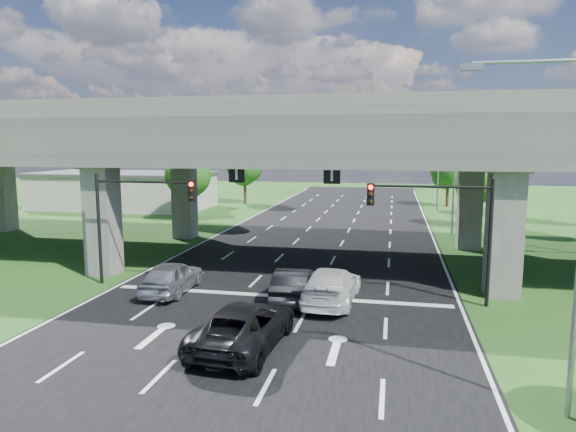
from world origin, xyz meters
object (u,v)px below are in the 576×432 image
(car_trailing, at_px, (244,326))
(car_white, at_px, (331,286))
(streetlight_near, at_px, (567,210))
(streetlight_far, at_px, (450,165))
(car_dark, at_px, (294,284))
(signal_right, at_px, (442,217))
(car_silver, at_px, (172,277))
(streetlight_beyond, at_px, (435,159))
(signal_left, at_px, (135,209))

(car_trailing, bearing_deg, car_white, -108.43)
(streetlight_near, xyz_separation_m, car_white, (-7.33, 9.00, -4.98))
(streetlight_near, xyz_separation_m, car_trailing, (-9.86, 2.88, -5.00))
(streetlight_far, height_order, car_dark, streetlight_far)
(signal_right, height_order, car_silver, signal_right)
(signal_right, relative_size, car_trailing, 1.02)
(streetlight_beyond, bearing_deg, car_dark, -103.92)
(streetlight_near, height_order, car_white, streetlight_near)
(car_white, relative_size, car_trailing, 0.97)
(streetlight_beyond, bearing_deg, car_silver, -112.73)
(signal_right, distance_m, streetlight_far, 20.25)
(streetlight_near, height_order, car_dark, streetlight_near)
(car_dark, height_order, car_white, car_white)
(streetlight_far, xyz_separation_m, car_silver, (-15.50, -21.00, -5.00))
(streetlight_beyond, relative_size, car_trailing, 1.69)
(car_silver, bearing_deg, car_trailing, 131.34)
(signal_left, distance_m, streetlight_far, 26.95)
(signal_left, bearing_deg, streetlight_far, 48.22)
(car_silver, relative_size, car_dark, 1.00)
(streetlight_near, distance_m, car_dark, 13.80)
(signal_left, distance_m, car_silver, 4.23)
(signal_left, bearing_deg, streetlight_near, -29.02)
(car_white, bearing_deg, signal_right, -166.32)
(car_white, bearing_deg, car_trailing, 70.69)
(signal_left, height_order, streetlight_beyond, streetlight_beyond)
(signal_left, distance_m, streetlight_beyond, 40.30)
(car_trailing, bearing_deg, car_silver, -43.35)
(signal_right, xyz_separation_m, car_silver, (-13.22, -0.94, -3.34))
(signal_right, xyz_separation_m, car_trailing, (-7.59, -7.06, -3.34))
(signal_right, relative_size, car_white, 1.04)
(car_dark, distance_m, car_trailing, 6.16)
(car_white, bearing_deg, signal_left, -1.96)
(streetlight_far, relative_size, car_silver, 2.08)
(car_dark, height_order, car_trailing, car_trailing)
(car_white, bearing_deg, streetlight_far, -106.12)
(signal_left, height_order, streetlight_far, streetlight_far)
(signal_left, distance_m, car_dark, 9.43)
(car_dark, xyz_separation_m, car_white, (1.84, 0.00, 0.05))
(car_dark, bearing_deg, streetlight_beyond, -107.24)
(signal_left, relative_size, streetlight_beyond, 0.60)
(car_silver, bearing_deg, streetlight_far, -127.73)
(streetlight_near, height_order, streetlight_far, same)
(car_silver, relative_size, car_white, 0.84)
(signal_left, bearing_deg, car_white, -5.09)
(streetlight_far, xyz_separation_m, car_trailing, (-9.86, -27.12, -5.00))
(signal_left, xyz_separation_m, car_white, (10.59, -0.94, -3.32))
(car_dark, xyz_separation_m, car_trailing, (-0.69, -6.12, 0.03))
(signal_left, distance_m, car_white, 11.14)
(car_dark, bearing_deg, streetlight_far, -116.91)
(car_dark, bearing_deg, car_white, 176.67)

